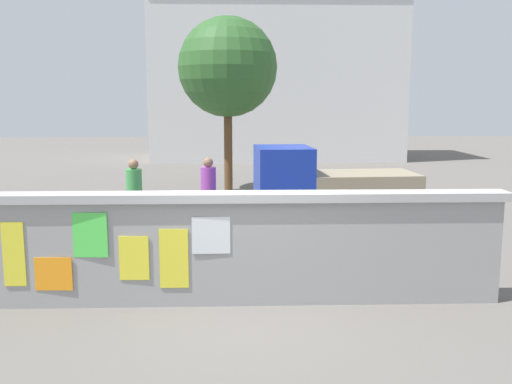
{
  "coord_description": "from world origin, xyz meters",
  "views": [
    {
      "loc": [
        -0.13,
        -7.83,
        2.87
      ],
      "look_at": [
        0.2,
        1.81,
        1.31
      ],
      "focal_mm": 40.08,
      "sensor_mm": 36.0,
      "label": 1
    }
  ],
  "objects_px": {
    "motorcycle": "(246,248)",
    "person_walking": "(134,188)",
    "bicycle_far": "(130,235)",
    "auto_rickshaw_truck": "(327,188)",
    "tree_roadside": "(228,68)",
    "bicycle_near": "(385,250)",
    "person_bystander": "(208,186)"
  },
  "relations": [
    {
      "from": "motorcycle",
      "to": "person_walking",
      "type": "distance_m",
      "value": 3.99
    },
    {
      "from": "auto_rickshaw_truck",
      "to": "bicycle_near",
      "type": "relative_size",
      "value": 2.24
    },
    {
      "from": "motorcycle",
      "to": "bicycle_near",
      "type": "distance_m",
      "value": 2.36
    },
    {
      "from": "person_walking",
      "to": "tree_roadside",
      "type": "bearing_deg",
      "value": 71.77
    },
    {
      "from": "motorcycle",
      "to": "bicycle_far",
      "type": "xyz_separation_m",
      "value": [
        -2.17,
        1.41,
        -0.1
      ]
    },
    {
      "from": "tree_roadside",
      "to": "motorcycle",
      "type": "bearing_deg",
      "value": -87.34
    },
    {
      "from": "auto_rickshaw_truck",
      "to": "motorcycle",
      "type": "bearing_deg",
      "value": -117.92
    },
    {
      "from": "motorcycle",
      "to": "person_bystander",
      "type": "bearing_deg",
      "value": 102.75
    },
    {
      "from": "auto_rickshaw_truck",
      "to": "tree_roadside",
      "type": "xyz_separation_m",
      "value": [
        -2.3,
        5.55,
        2.98
      ]
    },
    {
      "from": "tree_roadside",
      "to": "auto_rickshaw_truck",
      "type": "bearing_deg",
      "value": -67.5
    },
    {
      "from": "bicycle_near",
      "to": "bicycle_far",
      "type": "height_order",
      "value": "same"
    },
    {
      "from": "bicycle_near",
      "to": "bicycle_far",
      "type": "relative_size",
      "value": 0.98
    },
    {
      "from": "auto_rickshaw_truck",
      "to": "bicycle_near",
      "type": "distance_m",
      "value": 3.46
    },
    {
      "from": "person_walking",
      "to": "person_bystander",
      "type": "distance_m",
      "value": 1.62
    },
    {
      "from": "motorcycle",
      "to": "person_walking",
      "type": "relative_size",
      "value": 1.17
    },
    {
      "from": "bicycle_near",
      "to": "tree_roadside",
      "type": "xyz_separation_m",
      "value": [
        -2.77,
        8.94,
        3.51
      ]
    },
    {
      "from": "person_bystander",
      "to": "bicycle_far",
      "type": "bearing_deg",
      "value": -123.81
    },
    {
      "from": "auto_rickshaw_truck",
      "to": "person_bystander",
      "type": "distance_m",
      "value": 2.66
    },
    {
      "from": "bicycle_far",
      "to": "person_walking",
      "type": "bearing_deg",
      "value": 96.7
    },
    {
      "from": "auto_rickshaw_truck",
      "to": "bicycle_near",
      "type": "xyz_separation_m",
      "value": [
        0.48,
        -3.39,
        -0.54
      ]
    },
    {
      "from": "person_bystander",
      "to": "bicycle_near",
      "type": "bearing_deg",
      "value": -46.58
    },
    {
      "from": "person_bystander",
      "to": "auto_rickshaw_truck",
      "type": "bearing_deg",
      "value": 1.5
    },
    {
      "from": "person_walking",
      "to": "person_bystander",
      "type": "xyz_separation_m",
      "value": [
        1.59,
        0.31,
        0.0
      ]
    },
    {
      "from": "auto_rickshaw_truck",
      "to": "person_walking",
      "type": "distance_m",
      "value": 4.27
    },
    {
      "from": "person_bystander",
      "to": "tree_roadside",
      "type": "xyz_separation_m",
      "value": [
        0.36,
        5.62,
        2.89
      ]
    },
    {
      "from": "motorcycle",
      "to": "person_walking",
      "type": "bearing_deg",
      "value": 126.89
    },
    {
      "from": "person_walking",
      "to": "person_bystander",
      "type": "bearing_deg",
      "value": 11.01
    },
    {
      "from": "motorcycle",
      "to": "auto_rickshaw_truck",
      "type": "bearing_deg",
      "value": 62.08
    },
    {
      "from": "bicycle_far",
      "to": "person_bystander",
      "type": "relative_size",
      "value": 1.04
    },
    {
      "from": "bicycle_near",
      "to": "tree_roadside",
      "type": "height_order",
      "value": "tree_roadside"
    },
    {
      "from": "auto_rickshaw_truck",
      "to": "person_bystander",
      "type": "height_order",
      "value": "auto_rickshaw_truck"
    },
    {
      "from": "bicycle_far",
      "to": "person_bystander",
      "type": "bearing_deg",
      "value": 56.19
    }
  ]
}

